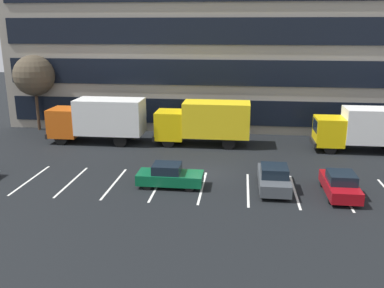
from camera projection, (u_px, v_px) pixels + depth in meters
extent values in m
plane|color=black|center=(206.00, 173.00, 28.19)|extent=(120.00, 120.00, 0.00)
cube|color=gray|center=(222.00, 14.00, 42.47)|extent=(40.69, 13.59, 21.60)
cube|color=black|center=(217.00, 112.00, 38.31)|extent=(39.06, 0.16, 2.30)
cube|color=black|center=(217.00, 73.00, 37.33)|extent=(39.06, 0.16, 2.30)
cube|color=black|center=(218.00, 31.00, 36.36)|extent=(39.06, 0.16, 2.30)
cube|color=silver|center=(30.00, 180.00, 27.00)|extent=(0.14, 5.40, 0.01)
cube|color=silver|center=(72.00, 181.00, 26.68)|extent=(0.14, 5.40, 0.01)
cube|color=silver|center=(114.00, 183.00, 26.36)|extent=(0.14, 5.40, 0.01)
cube|color=silver|center=(158.00, 185.00, 26.04)|extent=(0.14, 5.40, 0.01)
cube|color=silver|center=(202.00, 187.00, 25.72)|extent=(0.14, 5.40, 0.01)
cube|color=silver|center=(248.00, 189.00, 25.40)|extent=(0.14, 5.40, 0.01)
cube|color=silver|center=(295.00, 191.00, 25.09)|extent=(0.14, 5.40, 0.01)
cube|color=silver|center=(343.00, 193.00, 24.77)|extent=(0.14, 5.40, 0.01)
cube|color=yellow|center=(170.00, 125.00, 34.82)|extent=(2.29, 2.50, 2.29)
cube|color=black|center=(157.00, 119.00, 34.83)|extent=(0.06, 2.10, 1.01)
cube|color=yellow|center=(216.00, 119.00, 34.23)|extent=(5.42, 2.61, 2.81)
cube|color=black|center=(156.00, 136.00, 35.23)|extent=(0.21, 2.50, 0.42)
cylinder|color=black|center=(168.00, 141.00, 34.11)|extent=(1.04, 0.31, 1.04)
cylinder|color=black|center=(173.00, 135.00, 36.16)|extent=(1.04, 0.31, 1.04)
cylinder|color=black|center=(229.00, 143.00, 33.54)|extent=(1.04, 0.31, 1.04)
cylinder|color=black|center=(230.00, 136.00, 35.60)|extent=(1.04, 0.31, 1.04)
cube|color=yellow|center=(329.00, 131.00, 33.01)|extent=(2.19, 2.39, 2.19)
cube|color=black|center=(315.00, 125.00, 33.01)|extent=(0.06, 2.00, 0.96)
cube|color=white|center=(378.00, 126.00, 32.44)|extent=(5.17, 2.49, 2.68)
cube|color=black|center=(313.00, 142.00, 33.39)|extent=(0.20, 2.39, 0.40)
cylinder|color=black|center=(330.00, 148.00, 32.32)|extent=(0.99, 0.30, 0.99)
cylinder|color=black|center=(325.00, 141.00, 34.28)|extent=(0.99, 0.30, 0.99)
cube|color=#D85914|center=(65.00, 122.00, 35.57)|extent=(2.36, 2.58, 2.36)
cube|color=black|center=(52.00, 116.00, 35.58)|extent=(0.06, 2.16, 1.04)
cube|color=white|center=(110.00, 116.00, 34.96)|extent=(5.58, 2.68, 2.90)
cube|color=black|center=(53.00, 133.00, 35.99)|extent=(0.21, 2.58, 0.43)
cylinder|color=black|center=(61.00, 139.00, 34.83)|extent=(1.07, 0.32, 1.07)
cylinder|color=black|center=(72.00, 132.00, 36.95)|extent=(1.07, 0.32, 1.07)
cylinder|color=black|center=(120.00, 141.00, 34.25)|extent=(1.07, 0.32, 1.07)
cylinder|color=black|center=(127.00, 134.00, 36.37)|extent=(1.07, 0.32, 1.07)
cube|color=#474C51|center=(274.00, 180.00, 25.33)|extent=(1.79, 4.27, 0.70)
cube|color=black|center=(274.00, 171.00, 24.95)|extent=(1.57, 1.79, 0.60)
cylinder|color=black|center=(260.00, 176.00, 26.80)|extent=(0.22, 0.60, 0.60)
cylinder|color=black|center=(284.00, 177.00, 26.62)|extent=(0.22, 0.60, 0.60)
cylinder|color=black|center=(261.00, 192.00, 24.19)|extent=(0.22, 0.60, 0.60)
cylinder|color=black|center=(289.00, 193.00, 24.01)|extent=(0.22, 0.60, 0.60)
cube|color=maroon|center=(340.00, 186.00, 24.37)|extent=(1.71, 4.08, 0.66)
cube|color=black|center=(341.00, 178.00, 24.01)|extent=(1.50, 1.71, 0.57)
cylinder|color=black|center=(322.00, 182.00, 25.78)|extent=(0.21, 0.57, 0.57)
cylinder|color=black|center=(347.00, 183.00, 25.61)|extent=(0.21, 0.57, 0.57)
cylinder|color=black|center=(331.00, 199.00, 23.29)|extent=(0.21, 0.57, 0.57)
cylinder|color=black|center=(358.00, 200.00, 23.12)|extent=(0.21, 0.57, 0.57)
cube|color=#0C5933|center=(170.00, 178.00, 25.75)|extent=(4.04, 1.69, 0.66)
cube|color=black|center=(167.00, 168.00, 25.60)|extent=(1.70, 1.49, 0.56)
cylinder|color=black|center=(192.00, 179.00, 26.37)|extent=(0.56, 0.21, 0.56)
cylinder|color=black|center=(190.00, 187.00, 24.97)|extent=(0.56, 0.21, 0.56)
cylinder|color=black|center=(152.00, 177.00, 26.67)|extent=(0.56, 0.21, 0.56)
cylinder|color=black|center=(147.00, 185.00, 25.27)|extent=(0.56, 0.21, 0.56)
cylinder|color=#473323|center=(38.00, 111.00, 39.65)|extent=(0.28, 0.28, 3.71)
sphere|color=#4C4233|center=(34.00, 75.00, 38.75)|extent=(3.77, 3.77, 3.77)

